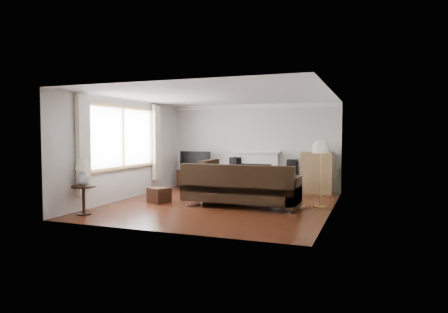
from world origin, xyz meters
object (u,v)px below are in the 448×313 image
at_px(floor_lamp, 320,174).
at_px(side_table, 84,200).
at_px(bookshelf, 317,173).
at_px(tv_stand, 197,179).
at_px(sectional_sofa, 241,186).
at_px(coffee_table, 264,189).

bearing_deg(floor_lamp, side_table, -150.29).
bearing_deg(side_table, bookshelf, 48.57).
relative_size(tv_stand, sectional_sofa, 0.40).
distance_m(bookshelf, coffee_table, 1.62).
bearing_deg(bookshelf, floor_lamp, -80.48).
xyz_separation_m(tv_stand, side_table, (-0.46, -4.51, 0.02)).
height_order(coffee_table, floor_lamp, floor_lamp).
height_order(tv_stand, side_table, side_table).
xyz_separation_m(sectional_sofa, side_table, (-2.69, -2.01, -0.15)).
xyz_separation_m(bookshelf, floor_lamp, (0.35, -2.07, 0.17)).
distance_m(sectional_sofa, floor_lamp, 1.77).
bearing_deg(sectional_sofa, tv_stand, 131.80).
distance_m(sectional_sofa, coffee_table, 1.55).
height_order(tv_stand, sectional_sofa, sectional_sofa).
bearing_deg(side_table, coffee_table, 51.37).
distance_m(sectional_sofa, side_table, 3.36).
xyz_separation_m(sectional_sofa, floor_lamp, (1.68, 0.48, 0.29)).
distance_m(floor_lamp, side_table, 5.05).
height_order(tv_stand, floor_lamp, floor_lamp).
height_order(bookshelf, floor_lamp, floor_lamp).
relative_size(tv_stand, side_table, 1.87).
bearing_deg(coffee_table, floor_lamp, -16.28).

